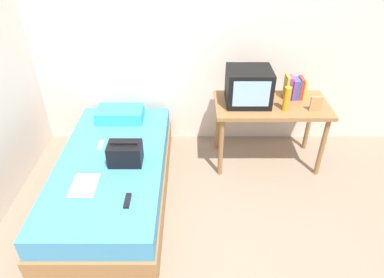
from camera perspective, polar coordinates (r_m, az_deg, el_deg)
The scene contains 13 objects.
ground_plane at distance 2.91m, azimuth 4.36°, elevation -21.33°, with size 8.00×8.00×0.00m, color #84705B.
wall_back at distance 3.81m, azimuth 3.26°, elevation 17.36°, with size 5.20×0.10×2.60m, color beige.
bed at distance 3.42m, azimuth -12.83°, elevation -6.29°, with size 1.00×2.00×0.46m.
desk at distance 3.67m, azimuth 12.93°, elevation 4.51°, with size 1.16×0.60×0.73m.
tv at distance 3.52m, azimuth 9.37°, elevation 8.59°, with size 0.44×0.39×0.36m.
water_bottle at distance 3.48m, azimuth 15.45°, elevation 6.43°, with size 0.07×0.07×0.24m, color orange.
book_row at distance 3.76m, azimuth 16.66°, elevation 8.13°, with size 0.21×0.16×0.25m.
picture_frame at distance 3.58m, azimuth 19.85°, elevation 5.51°, with size 0.11×0.02×0.15m, color #B27F4C.
pillow at distance 3.83m, azimuth -11.78°, elevation 4.05°, with size 0.50×0.29×0.13m, color #33A8B7.
handbag at distance 3.14m, azimuth -11.00°, elevation -2.38°, with size 0.30×0.20×0.23m.
magazine at distance 3.04m, azimuth -17.41°, elevation -7.31°, with size 0.21×0.29×0.01m, color white.
remote_dark at distance 2.81m, azimuth -10.63°, elevation -10.00°, with size 0.04×0.16×0.02m, color black.
remote_silver at distance 3.46m, azimuth -14.85°, elevation -1.00°, with size 0.04×0.14×0.02m, color #B7B7BC.
Camera 1 is at (-0.21, -1.65, 2.39)m, focal length 32.18 mm.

